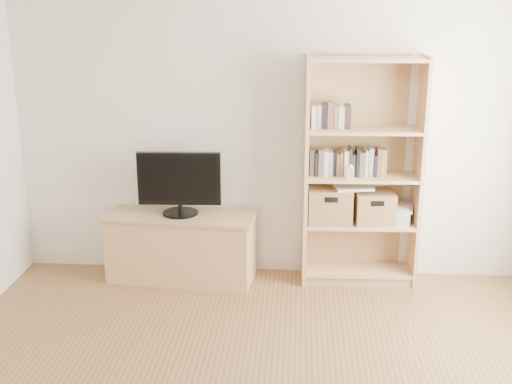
# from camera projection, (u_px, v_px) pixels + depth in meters

# --- Properties ---
(back_wall) EXTENTS (4.50, 0.02, 2.60)m
(back_wall) POSITION_uv_depth(u_px,v_px,m) (272.00, 131.00, 5.54)
(back_wall) COLOR silver
(back_wall) RESTS_ON floor
(tv_stand) EXTENTS (1.30, 0.59, 0.58)m
(tv_stand) POSITION_uv_depth(u_px,v_px,m) (182.00, 248.00, 5.66)
(tv_stand) COLOR tan
(tv_stand) RESTS_ON floor
(bookshelf) EXTENTS (0.99, 0.38, 1.96)m
(bookshelf) POSITION_uv_depth(u_px,v_px,m) (362.00, 173.00, 5.42)
(bookshelf) COLOR tan
(bookshelf) RESTS_ON floor
(television) EXTENTS (0.71, 0.08, 0.56)m
(television) POSITION_uv_depth(u_px,v_px,m) (179.00, 183.00, 5.49)
(television) COLOR black
(television) RESTS_ON tv_stand
(books_row_mid) EXTENTS (0.87, 0.23, 0.23)m
(books_row_mid) POSITION_uv_depth(u_px,v_px,m) (362.00, 162.00, 5.41)
(books_row_mid) COLOR #39322E
(books_row_mid) RESTS_ON bookshelf
(books_row_upper) EXTENTS (0.36, 0.16, 0.18)m
(books_row_upper) POSITION_uv_depth(u_px,v_px,m) (338.00, 117.00, 5.31)
(books_row_upper) COLOR #39322E
(books_row_upper) RESTS_ON bookshelf
(baby_monitor) EXTENTS (0.06, 0.05, 0.10)m
(baby_monitor) POSITION_uv_depth(u_px,v_px,m) (350.00, 173.00, 5.31)
(baby_monitor) COLOR white
(baby_monitor) RESTS_ON bookshelf
(basket_left) EXTENTS (0.38, 0.31, 0.31)m
(basket_left) POSITION_uv_depth(u_px,v_px,m) (330.00, 205.00, 5.50)
(basket_left) COLOR olive
(basket_left) RESTS_ON bookshelf
(basket_right) EXTENTS (0.35, 0.29, 0.27)m
(basket_right) POSITION_uv_depth(u_px,v_px,m) (374.00, 207.00, 5.49)
(basket_right) COLOR olive
(basket_right) RESTS_ON bookshelf
(laptop) EXTENTS (0.35, 0.27, 0.02)m
(laptop) POSITION_uv_depth(u_px,v_px,m) (353.00, 187.00, 5.44)
(laptop) COLOR white
(laptop) RESTS_ON basket_left
(magazine_stack) EXTENTS (0.25, 0.31, 0.13)m
(magazine_stack) POSITION_uv_depth(u_px,v_px,m) (399.00, 215.00, 5.51)
(magazine_stack) COLOR silver
(magazine_stack) RESTS_ON bookshelf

